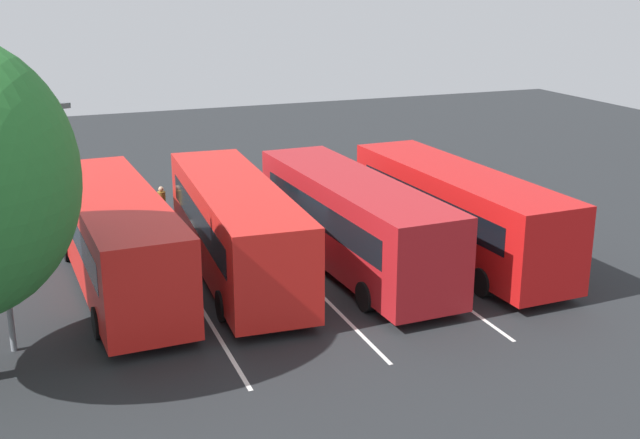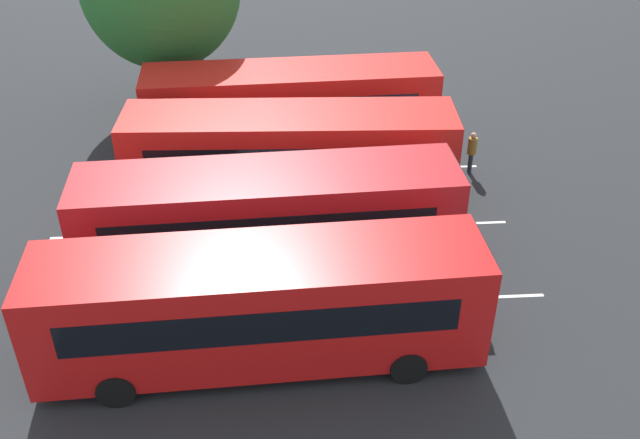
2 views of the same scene
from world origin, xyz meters
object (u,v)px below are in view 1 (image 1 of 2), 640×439
(bus_center_right, at_px, (236,226))
(bus_far_right, at_px, (117,237))
(bus_far_left, at_px, (456,210))
(bus_center_left, at_px, (352,220))
(street_lamp, at_px, (7,212))
(pedestrian, at_px, (162,203))

(bus_center_right, bearing_deg, bus_far_right, 90.26)
(bus_far_left, distance_m, bus_center_right, 7.73)
(bus_center_left, height_order, street_lamp, street_lamp)
(bus_center_left, bearing_deg, pedestrian, 32.83)
(bus_center_left, distance_m, bus_far_right, 7.64)
(bus_far_right, bearing_deg, bus_center_left, -99.10)
(bus_far_left, bearing_deg, street_lamp, 96.63)
(bus_center_right, relative_size, street_lamp, 1.68)
(bus_far_left, bearing_deg, bus_center_left, 84.16)
(pedestrian, distance_m, street_lamp, 11.55)
(bus_far_right, xyz_separation_m, street_lamp, (-3.41, 3.06, 2.07))
(bus_center_left, xyz_separation_m, bus_center_right, (0.75, 3.81, 0.00))
(bus_far_right, bearing_deg, street_lamp, 135.98)
(street_lamp, bearing_deg, bus_far_left, -8.98)
(bus_center_right, height_order, pedestrian, bus_center_right)
(bus_center_left, xyz_separation_m, bus_far_right, (0.93, 7.58, 0.00))
(bus_center_left, relative_size, bus_center_right, 1.00)
(bus_center_right, bearing_deg, street_lamp, 118.29)
(bus_center_left, height_order, bus_far_right, same)
(bus_far_right, bearing_deg, bus_far_left, -98.01)
(bus_far_left, relative_size, bus_center_right, 1.00)
(pedestrian, bearing_deg, bus_far_left, 56.45)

